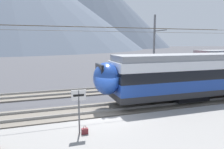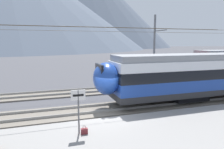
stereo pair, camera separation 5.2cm
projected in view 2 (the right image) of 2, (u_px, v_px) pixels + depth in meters
ground_plane at (104, 119)px, 13.08m from camera, size 400.00×400.00×0.00m
track_near at (97, 110)px, 14.61m from camera, size 120.00×3.00×0.28m
track_far at (83, 92)px, 19.95m from camera, size 120.00×3.00×0.28m
catenary_mast_far_side at (155, 48)px, 24.05m from camera, size 38.37×2.63×7.87m
platform_sign at (78, 102)px, 10.06m from camera, size 0.70×0.08×2.17m
handbag_near_sign at (84, 131)px, 10.17m from camera, size 0.32×0.18×0.41m
mountain_central_peak at (81, 3)px, 209.30m from camera, size 176.74×176.74×88.07m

